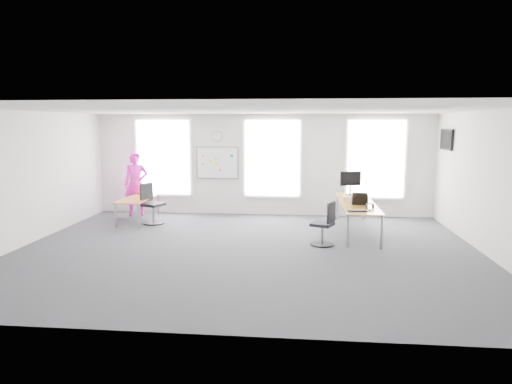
# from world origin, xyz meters

# --- Properties ---
(floor) EXTENTS (10.00, 10.00, 0.00)m
(floor) POSITION_xyz_m (0.00, 0.00, 0.00)
(floor) COLOR #2B2C30
(floor) RESTS_ON ground
(ceiling) EXTENTS (10.00, 10.00, 0.00)m
(ceiling) POSITION_xyz_m (0.00, 0.00, 3.00)
(ceiling) COLOR white
(ceiling) RESTS_ON ground
(wall_back) EXTENTS (10.00, 0.00, 10.00)m
(wall_back) POSITION_xyz_m (0.00, 4.00, 1.50)
(wall_back) COLOR white
(wall_back) RESTS_ON ground
(wall_front) EXTENTS (10.00, 0.00, 10.00)m
(wall_front) POSITION_xyz_m (0.00, -4.00, 1.50)
(wall_front) COLOR white
(wall_front) RESTS_ON ground
(wall_left) EXTENTS (0.00, 10.00, 10.00)m
(wall_left) POSITION_xyz_m (-5.00, 0.00, 1.50)
(wall_left) COLOR white
(wall_left) RESTS_ON ground
(wall_right) EXTENTS (0.00, 10.00, 10.00)m
(wall_right) POSITION_xyz_m (5.00, 0.00, 1.50)
(wall_right) COLOR white
(wall_right) RESTS_ON ground
(window_left) EXTENTS (1.60, 0.06, 2.20)m
(window_left) POSITION_xyz_m (-3.00, 3.97, 1.70)
(window_left) COLOR silver
(window_left) RESTS_ON wall_back
(window_mid) EXTENTS (1.60, 0.06, 2.20)m
(window_mid) POSITION_xyz_m (0.30, 3.97, 1.70)
(window_mid) COLOR silver
(window_mid) RESTS_ON wall_back
(window_right) EXTENTS (1.60, 0.06, 2.20)m
(window_right) POSITION_xyz_m (3.30, 3.97, 1.70)
(window_right) COLOR silver
(window_right) RESTS_ON wall_back
(desk_right) EXTENTS (0.84, 3.16, 0.77)m
(desk_right) POSITION_xyz_m (2.55, 1.92, 0.72)
(desk_right) COLOR #C38531
(desk_right) RESTS_ON ground
(desk_left) EXTENTS (0.73, 1.82, 0.66)m
(desk_left) POSITION_xyz_m (-3.37, 2.69, 0.61)
(desk_left) COLOR #C38531
(desk_left) RESTS_ON ground
(chair_right) EXTENTS (0.59, 0.59, 1.00)m
(chair_right) POSITION_xyz_m (1.70, 0.59, 0.44)
(chair_right) COLOR black
(chair_right) RESTS_ON ground
(chair_left) EXTENTS (0.65, 0.65, 1.10)m
(chair_left) POSITION_xyz_m (-2.91, 2.44, 0.48)
(chair_left) COLOR black
(chair_left) RESTS_ON ground
(person) EXTENTS (0.79, 0.63, 1.89)m
(person) POSITION_xyz_m (-3.70, 3.47, 0.95)
(person) COLOR #E11BC1
(person) RESTS_ON ground
(whiteboard) EXTENTS (1.20, 0.03, 0.90)m
(whiteboard) POSITION_xyz_m (-1.35, 3.97, 1.55)
(whiteboard) COLOR white
(whiteboard) RESTS_ON wall_back
(wall_clock) EXTENTS (0.30, 0.04, 0.30)m
(wall_clock) POSITION_xyz_m (-1.35, 3.97, 2.35)
(wall_clock) COLOR gray
(wall_clock) RESTS_ON wall_back
(tv) EXTENTS (0.06, 0.90, 0.55)m
(tv) POSITION_xyz_m (4.95, 3.00, 2.30)
(tv) COLOR black
(tv) RESTS_ON wall_right
(keyboard) EXTENTS (0.46, 0.25, 0.02)m
(keyboard) POSITION_xyz_m (2.41, 0.69, 0.78)
(keyboard) COLOR black
(keyboard) RESTS_ON desk_right
(mouse) EXTENTS (0.10, 0.13, 0.04)m
(mouse) POSITION_xyz_m (2.70, 0.77, 0.79)
(mouse) COLOR black
(mouse) RESTS_ON desk_right
(lens_cap) EXTENTS (0.09, 0.09, 0.01)m
(lens_cap) POSITION_xyz_m (2.67, 1.02, 0.77)
(lens_cap) COLOR black
(lens_cap) RESTS_ON desk_right
(headphones) EXTENTS (0.19, 0.10, 0.11)m
(headphones) POSITION_xyz_m (2.75, 1.17, 0.82)
(headphones) COLOR black
(headphones) RESTS_ON desk_right
(laptop_sleeve) EXTENTS (0.39, 0.29, 0.30)m
(laptop_sleeve) POSITION_xyz_m (2.57, 1.49, 0.92)
(laptop_sleeve) COLOR black
(laptop_sleeve) RESTS_ON desk_right
(paper_stack) EXTENTS (0.37, 0.29, 0.12)m
(paper_stack) POSITION_xyz_m (2.40, 2.10, 0.83)
(paper_stack) COLOR #F5E3BE
(paper_stack) RESTS_ON desk_right
(monitor) EXTENTS (0.58, 0.24, 0.66)m
(monitor) POSITION_xyz_m (2.50, 3.07, 1.17)
(monitor) COLOR black
(monitor) RESTS_ON desk_right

